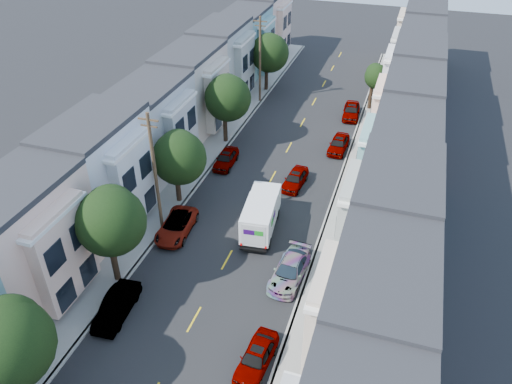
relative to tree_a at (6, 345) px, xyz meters
The scene contains 26 objects.
ground 16.13m from the tree_a, 65.93° to the left, with size 160.00×160.00×0.00m, color black.
road_slab 30.14m from the tree_a, 77.78° to the left, with size 12.00×70.00×0.02m, color black.
curb_left 29.46m from the tree_a, 89.50° to the left, with size 0.30×70.00×0.15m, color gray.
curb_right 31.94m from the tree_a, 67.00° to the left, with size 0.30×70.00×0.15m, color gray.
sidewalk_left 29.48m from the tree_a, 92.06° to the left, with size 2.60×70.00×0.15m, color gray.
sidewalk_right 32.47m from the tree_a, 64.87° to the left, with size 2.60×70.00×0.15m, color gray.
centerline 30.14m from the tree_a, 77.78° to the left, with size 0.12×70.00×0.01m, color gold.
townhouse_row_left 29.87m from the tree_a, 99.46° to the left, with size 5.00×70.00×8.50m, color #71A3A3.
townhouse_row_right 34.25m from the tree_a, 59.05° to the left, with size 5.00×70.00×8.50m, color #71A3A3.
tree_a is the anchor object (origin of this frame).
tree_b 9.82m from the tree_a, 90.00° to the left, with size 4.60×4.60×7.56m.
tree_c 19.94m from the tree_a, 90.00° to the left, with size 4.49×4.49×6.64m.
tree_d 31.24m from the tree_a, 90.00° to the left, with size 4.64×4.64×7.28m.
tree_e 45.73m from the tree_a, 90.00° to the left, with size 4.70×4.70×7.21m.
tree_far_r 45.97m from the tree_a, 73.32° to the left, with size 2.79×2.79×5.44m.
utility_pole_near 16.11m from the tree_a, 89.99° to the left, with size 1.60×0.26×10.00m.
utility_pole_far 42.11m from the tree_a, 90.00° to the left, with size 1.60×0.26×10.00m.
fedex_truck 20.04m from the tree_a, 67.35° to the left, with size 2.27×5.91×2.83m.
lead_sedan 27.11m from the tree_a, 71.26° to the left, with size 1.64×4.29×1.39m, color black.
parked_left_b 8.12m from the tree_a, 78.65° to the left, with size 1.54×4.37×1.46m, color black.
parked_left_c 16.43m from the tree_a, 84.96° to the left, with size 2.27×4.93×1.37m, color #B3B5C5.
parked_left_d 27.18m from the tree_a, 87.01° to the left, with size 1.65×4.31×1.40m, color black.
parked_right_a 13.33m from the tree_a, 28.40° to the left, with size 1.65×4.30×1.39m, color #3D3E3F.
parked_right_b 18.11m from the tree_a, 50.69° to the left, with size 2.02×4.81×1.44m, color white.
parked_right_c 35.14m from the tree_a, 71.29° to the left, with size 1.70×4.45×1.44m, color black.
parked_right_d 42.88m from the tree_a, 74.79° to the left, with size 1.81×4.74×1.54m, color #070839.
Camera 1 is at (10.60, -25.74, 24.97)m, focal length 35.00 mm.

